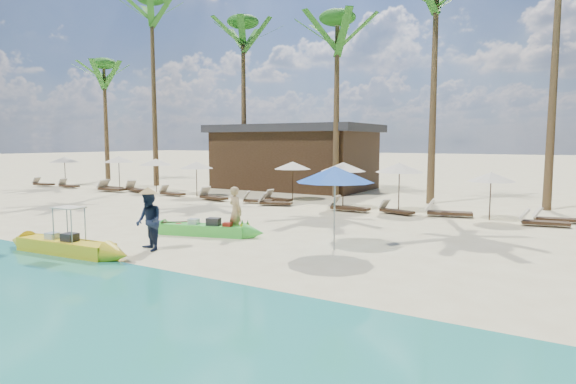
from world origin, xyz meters
The scene contains 36 objects.
ground centered at (0.00, 0.00, 0.00)m, with size 240.00×240.00×0.00m, color #F3E8B4.
wet_sand_strip centered at (0.00, -5.00, 0.00)m, with size 240.00×4.50×0.01m, color tan.
green_canoe centered at (-2.30, 1.47, 0.21)m, with size 4.73×1.62×0.61m.
yellow_canoe centered at (-3.86, -2.66, 0.22)m, with size 5.26×0.95×1.36m.
tourist centered at (-1.36, 2.04, 0.84)m, with size 0.61×0.40×1.67m, color tan.
vendor_green centered at (-2.14, -1.11, 0.88)m, with size 0.85×0.66×1.75m, color #16223E.
blue_umbrella centered at (2.46, 1.78, 2.23)m, with size 2.30×2.30×2.47m.
resort_parasol_0 centered at (-23.41, 10.78, 1.89)m, with size 2.04×2.04×2.10m.
lounger_0_left centered at (-24.34, 9.59, 0.19)m, with size 1.75×0.78×0.57m.
lounger_0_right centered at (-21.53, 9.67, 0.19)m, with size 1.68×0.53×0.57m.
resort_parasol_1 centered at (-18.90, 11.86, 1.95)m, with size 2.10×2.10×2.16m.
lounger_1_left centered at (-17.98, 10.38, 0.20)m, with size 1.74×0.60×0.58m.
lounger_1_right centered at (-16.95, 9.49, 0.23)m, with size 2.03×0.79×0.67m.
resort_parasol_2 centered at (-14.25, 10.84, 1.90)m, with size 2.05×2.05×2.11m.
lounger_2_left centered at (-15.24, 10.06, 0.22)m, with size 2.01×1.03×0.66m.
resort_parasol_3 centered at (-10.37, 10.26, 1.83)m, with size 1.97×1.97×2.03m.
lounger_3_left centered at (-11.85, 9.69, 0.19)m, with size 1.72×0.59×0.58m.
lounger_3_right centered at (-8.42, 9.28, 0.21)m, with size 1.96×0.96×0.64m.
resort_parasol_4 centered at (-4.71, 11.63, 1.89)m, with size 2.04×2.04×2.10m.
lounger_4_left centered at (-5.62, 9.47, 0.18)m, with size 1.69×0.99×0.55m.
lounger_4_right centered at (-5.05, 10.56, 0.19)m, with size 1.69×0.74×0.56m.
resort_parasol_5 centered at (-0.91, 9.88, 2.00)m, with size 2.15×2.15×2.21m.
lounger_5_left centered at (-4.34, 9.13, 0.19)m, with size 1.75×0.97×0.57m.
resort_parasol_6 centered at (1.66, 10.32, 2.01)m, with size 2.16×2.16×2.23m.
lounger_6_left centered at (-0.36, 9.17, 0.21)m, with size 1.85×0.57×0.63m.
lounger_6_right centered at (1.76, 9.49, 0.18)m, with size 1.69×0.92×0.55m.
resort_parasol_7 centered at (5.59, 9.90, 1.77)m, with size 1.90×1.90×1.96m.
lounger_7_left centered at (3.87, 9.89, 0.22)m, with size 2.02×1.04×0.66m.
lounger_7_right centered at (7.51, 9.36, 0.19)m, with size 1.78×0.82×0.58m.
lounger_8_left centered at (7.85, 10.49, 0.18)m, with size 1.70×0.86×0.55m.
palm_0 centered at (-24.62, 15.48, 8.11)m, with size 2.08×2.08×9.90m.
palm_1 centered at (-17.59, 14.06, 10.82)m, with size 2.08×2.08×13.60m.
palm_2 centered at (-10.45, 15.08, 9.18)m, with size 2.08×2.08×11.33m.
palm_3 centered at (-3.36, 14.27, 8.58)m, with size 2.08×2.08×10.52m.
palm_4 centered at (2.15, 14.01, 9.45)m, with size 2.08×2.08×11.70m.
pavilion_west centered at (-8.00, 17.50, 2.19)m, with size 10.80×6.60×4.30m.
Camera 1 is at (8.45, -10.94, 3.19)m, focal length 30.00 mm.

